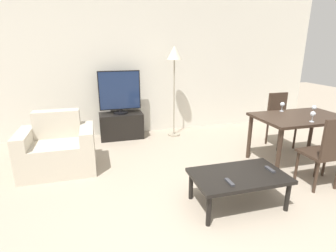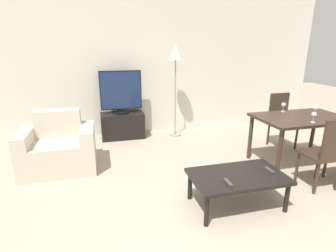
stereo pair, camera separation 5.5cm
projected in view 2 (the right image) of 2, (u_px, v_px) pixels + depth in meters
name	position (u px, v px, depth m)	size (l,w,h in m)	color
wall_back	(146.00, 65.00, 5.14)	(7.47, 0.06, 2.70)	silver
armchair	(59.00, 149.00, 3.74)	(1.00, 0.70, 0.83)	beige
tv_stand	(123.00, 125.00, 5.07)	(0.81, 0.43, 0.49)	black
tv	(121.00, 92.00, 4.88)	(0.77, 0.27, 0.80)	black
coffee_table	(238.00, 178.00, 2.87)	(1.03, 0.61, 0.38)	black
dining_table	(301.00, 123.00, 3.83)	(1.30, 0.82, 0.74)	#38281E
dining_chair_near	(327.00, 151.00, 3.15)	(0.40, 0.40, 0.93)	#38281E
dining_chair_far	(281.00, 118.00, 4.59)	(0.40, 0.40, 0.93)	#38281E
floor_lamp	(176.00, 60.00, 4.84)	(0.28, 0.28, 1.73)	gray
remote_primary	(228.00, 183.00, 2.67)	(0.04, 0.15, 0.02)	#38383D
remote_secondary	(269.00, 170.00, 2.94)	(0.04, 0.15, 0.02)	#38383D
wine_glass_left	(314.00, 115.00, 3.48)	(0.07, 0.07, 0.15)	silver
wine_glass_center	(316.00, 109.00, 3.83)	(0.07, 0.07, 0.15)	silver
wine_glass_right	(284.00, 105.00, 4.05)	(0.07, 0.07, 0.15)	silver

